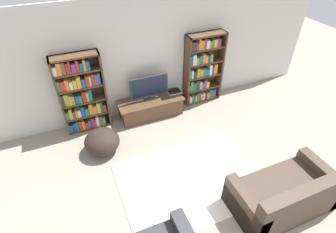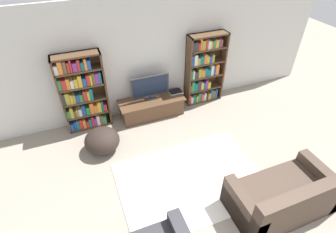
# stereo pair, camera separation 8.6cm
# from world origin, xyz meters

# --- Properties ---
(wall_back) EXTENTS (8.80, 0.06, 2.60)m
(wall_back) POSITION_xyz_m (0.00, 4.23, 1.30)
(wall_back) COLOR silver
(wall_back) RESTS_ON ground_plane
(bookshelf_left) EXTENTS (0.93, 0.30, 1.71)m
(bookshelf_left) POSITION_xyz_m (-1.42, 4.05, 0.83)
(bookshelf_left) COLOR #513823
(bookshelf_left) RESTS_ON ground_plane
(bookshelf_right) EXTENTS (0.93, 0.30, 1.71)m
(bookshelf_right) POSITION_xyz_m (1.37, 4.05, 0.83)
(bookshelf_right) COLOR #513823
(bookshelf_right) RESTS_ON ground_plane
(tv_stand) EXTENTS (1.50, 0.56, 0.42)m
(tv_stand) POSITION_xyz_m (0.01, 3.89, 0.21)
(tv_stand) COLOR brown
(tv_stand) RESTS_ON ground_plane
(television) EXTENTS (0.87, 0.16, 0.57)m
(television) POSITION_xyz_m (0.01, 3.94, 0.73)
(television) COLOR #2D2D33
(television) RESTS_ON tv_stand
(laptop) EXTENTS (0.31, 0.24, 0.03)m
(laptop) POSITION_xyz_m (0.64, 3.99, 0.44)
(laptop) COLOR silver
(laptop) RESTS_ON tv_stand
(area_rug) EXTENTS (2.52, 1.77, 0.02)m
(area_rug) POSITION_xyz_m (0.03, 1.80, 0.01)
(area_rug) COLOR white
(area_rug) RESTS_ON ground_plane
(couch_right_sofa) EXTENTS (1.64, 0.89, 0.86)m
(couch_right_sofa) POSITION_xyz_m (1.12, 0.78, 0.29)
(couch_right_sofa) COLOR #423328
(couch_right_sofa) RESTS_ON ground_plane
(beanbag_ottoman) EXTENTS (0.68, 0.68, 0.48)m
(beanbag_ottoman) POSITION_xyz_m (-1.27, 3.15, 0.24)
(beanbag_ottoman) COLOR #2D231E
(beanbag_ottoman) RESTS_ON ground_plane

